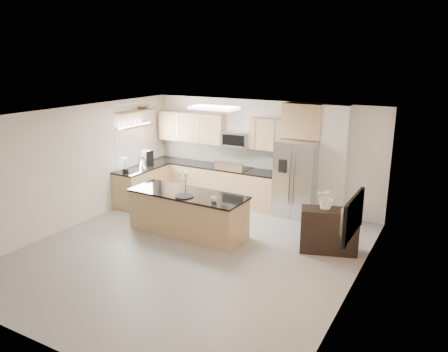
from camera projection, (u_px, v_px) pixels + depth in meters
The scene contains 27 objects.
floor at pixel (191, 252), 8.34m from camera, with size 6.50×6.50×0.00m, color gray.
ceiling at pixel (187, 116), 7.65m from camera, with size 6.00×6.50×0.02m, color silver.
wall_back at pixel (262, 153), 10.73m from camera, with size 6.00×0.02×2.60m, color silver.
wall_front at pixel (40, 255), 5.26m from camera, with size 6.00×0.02×2.60m, color silver.
wall_left at pixel (73, 167), 9.40m from camera, with size 0.02×6.50×2.60m, color silver.
wall_right at pixel (355, 215), 6.59m from camera, with size 0.02×6.50×2.60m, color silver.
back_counter at pixel (213, 182), 11.26m from camera, with size 3.55×0.66×1.44m.
left_counter at pixel (142, 185), 11.03m from camera, with size 0.66×1.50×0.92m.
range at pixel (234, 186), 10.96m from camera, with size 0.76×0.64×1.14m.
upper_cabinets at pixel (213, 129), 11.06m from camera, with size 3.50×0.33×0.75m.
microwave at pixel (237, 139), 10.75m from camera, with size 0.76×0.40×0.40m.
refrigerator at pixel (297, 179), 10.03m from camera, with size 0.92×0.78×1.78m.
partition_column at pixel (334, 163), 9.75m from camera, with size 0.60×0.30×2.60m, color silver.
window at pixel (130, 138), 10.85m from camera, with size 0.04×1.15×1.65m.
shelf_lower at pixel (136, 126), 10.80m from camera, with size 0.30×1.20×0.04m, color #93623A.
shelf_upper at pixel (135, 111), 10.70m from camera, with size 0.30×1.20×0.04m, color #93623A.
ceiling_fixture at pixel (214, 108), 9.19m from camera, with size 1.00×0.50×0.06m, color white.
island at pixel (188, 213), 9.15m from camera, with size 2.57×0.99×1.31m.
credenza at pixel (329, 231), 8.26m from camera, with size 1.06×0.45×0.85m, color black.
cup at pixel (214, 199), 8.46m from camera, with size 0.14×0.14×0.11m, color white.
platter at pixel (184, 196), 8.78m from camera, with size 0.38×0.38×0.02m, color black.
blender at pixel (125, 166), 10.38m from camera, with size 0.16×0.16×0.37m.
kettle at pixel (143, 163), 10.86m from camera, with size 0.22×0.22×0.28m.
coffee_maker at pixel (147, 158), 11.11m from camera, with size 0.24×0.27×0.37m.
bowl at pixel (144, 107), 10.97m from camera, with size 0.40×0.40×0.10m, color #B8B8BA.
flower_vase at pixel (328, 192), 8.10m from camera, with size 0.59×0.51×0.65m, color white.
television at pixel (346, 215), 6.45m from camera, with size 1.08×0.14×0.62m, color black.
Camera 1 is at (4.28, -6.37, 3.63)m, focal length 35.00 mm.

